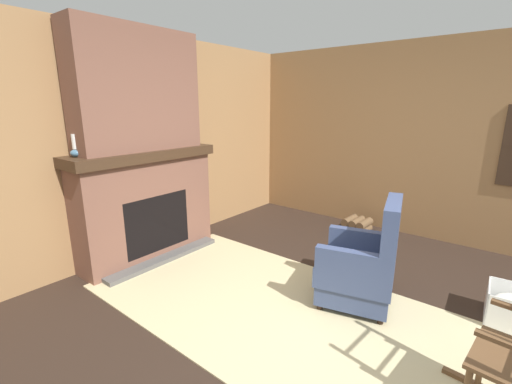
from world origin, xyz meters
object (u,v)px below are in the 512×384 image
object	(u,v)px
firewood_stack	(357,225)
oil_lamp_vase	(76,149)
storage_case	(161,141)
armchair	(362,267)

from	to	relation	value
firewood_stack	oil_lamp_vase	bearing A→B (deg)	-119.47
oil_lamp_vase	storage_case	bearing A→B (deg)	89.99
storage_case	oil_lamp_vase	bearing A→B (deg)	-90.01
storage_case	firewood_stack	bearing A→B (deg)	49.90
firewood_stack	storage_case	size ratio (longest dim) A/B	1.54
firewood_stack	oil_lamp_vase	distance (m)	3.67
firewood_stack	oil_lamp_vase	xyz separation A→B (m)	(-1.70, -3.01, 1.26)
armchair	firewood_stack	bearing A→B (deg)	-80.86
armchair	firewood_stack	world-z (taller)	armchair
oil_lamp_vase	storage_case	size ratio (longest dim) A/B	0.98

